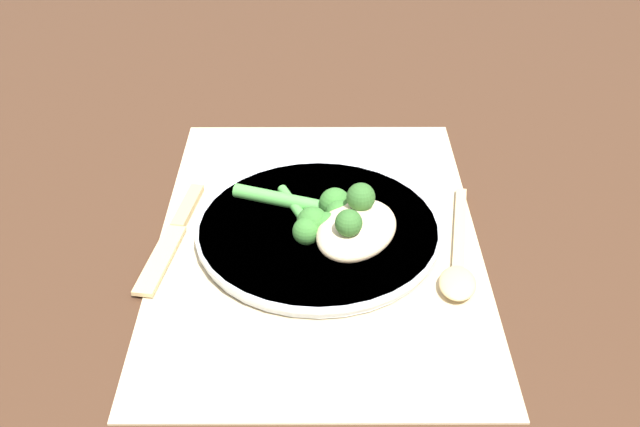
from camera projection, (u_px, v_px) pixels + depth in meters
ground_plane at (320, 240)px, 0.75m from camera, size 3.00×3.00×0.00m
placemat at (320, 239)px, 0.75m from camera, size 0.46×0.32×0.00m
plate at (320, 230)px, 0.75m from camera, size 0.24×0.24×0.01m
chicken_fillet at (358, 230)px, 0.71m from camera, size 0.12×0.11×0.03m
pesto_dollop_primary at (350, 223)px, 0.68m from camera, size 0.03×0.03×0.03m
pesto_dollop_secondary at (363, 197)px, 0.71m from camera, size 0.03×0.03×0.03m
broccoli_stalk_front at (314, 224)px, 0.72m from camera, size 0.10×0.06×0.03m
broccoli_stalk_left at (325, 205)px, 0.75m from camera, size 0.07×0.13×0.03m
knife at (175, 234)px, 0.75m from camera, size 0.18×0.04×0.01m
spoon at (460, 268)px, 0.70m from camera, size 0.19×0.06×0.01m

